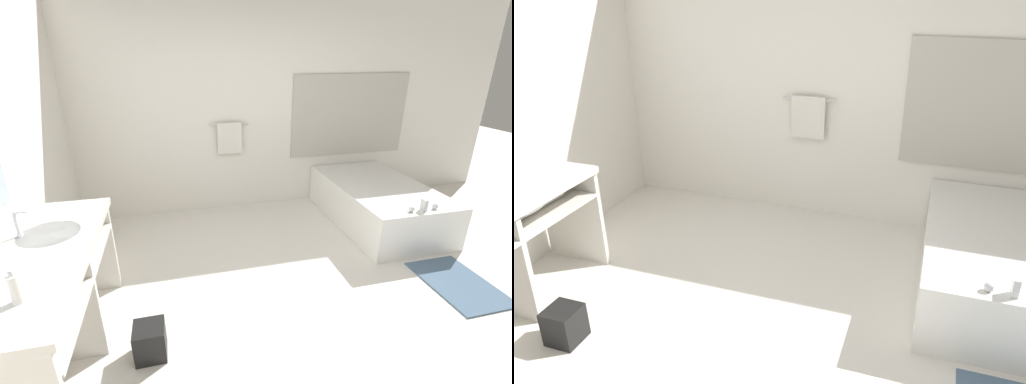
{
  "view_description": "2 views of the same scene",
  "coord_description": "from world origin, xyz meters",
  "views": [
    {
      "loc": [
        -1.03,
        -2.16,
        1.98
      ],
      "look_at": [
        -0.27,
        0.87,
        0.73
      ],
      "focal_mm": 24.0,
      "sensor_mm": 36.0,
      "label": 1
    },
    {
      "loc": [
        0.83,
        -2.25,
        2.28
      ],
      "look_at": [
        -0.16,
        0.63,
        0.89
      ],
      "focal_mm": 35.0,
      "sensor_mm": 36.0,
      "label": 2
    }
  ],
  "objects": [
    {
      "name": "wall_back_with_blinds",
      "position": [
        0.05,
        2.23,
        1.34
      ],
      "size": [
        7.4,
        0.13,
        2.7
      ],
      "color": "white",
      "rests_on": "ground_plane"
    },
    {
      "name": "waste_bin",
      "position": [
        -1.3,
        -0.21,
        0.12
      ],
      "size": [
        0.21,
        0.21,
        0.25
      ],
      "color": "black",
      "rests_on": "ground_plane"
    },
    {
      "name": "bathtub",
      "position": [
        1.41,
        1.3,
        0.27
      ],
      "size": [
        1.06,
        1.78,
        0.62
      ],
      "color": "white",
      "rests_on": "ground_plane"
    },
    {
      "name": "ground_plane",
      "position": [
        0.0,
        0.0,
        0.0
      ],
      "size": [
        16.0,
        16.0,
        0.0
      ],
      "primitive_type": "plane",
      "color": "silver",
      "rests_on": "ground"
    }
  ]
}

